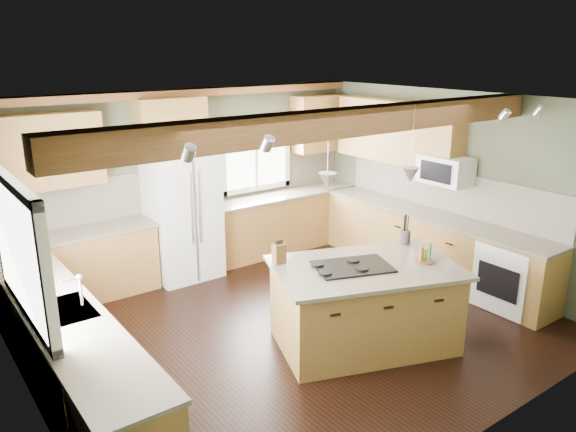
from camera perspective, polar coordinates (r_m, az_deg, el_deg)
floor at (r=6.75m, az=0.29°, el=-11.06°), size 5.60×5.60×0.00m
ceiling at (r=5.98m, az=0.33°, el=11.50°), size 5.60×5.60×0.00m
wall_back at (r=8.31m, az=-10.09°, el=3.69°), size 5.60×0.00×5.60m
wall_left at (r=5.18m, az=-25.50°, el=-5.93°), size 0.00×5.00×5.00m
wall_right at (r=8.17m, az=16.25°, el=3.05°), size 0.00×5.00×5.00m
ceiling_beam at (r=5.38m, az=5.50°, el=9.43°), size 5.55×0.26×0.26m
soffit_trim at (r=8.03m, az=-10.22°, el=12.20°), size 5.55×0.20×0.10m
backsplash_back at (r=8.32m, az=-10.01°, el=3.07°), size 5.58×0.03×0.58m
backsplash_right at (r=8.21m, az=15.86°, el=2.49°), size 0.03×3.70×0.58m
base_cab_back_left at (r=7.69m, az=-20.74°, el=-4.98°), size 2.02×0.60×0.88m
counter_back_left at (r=7.54m, az=-21.10°, el=-1.73°), size 2.06×0.64×0.04m
base_cab_back_right at (r=9.03m, az=-0.49°, el=-0.64°), size 2.62×0.60×0.88m
counter_back_right at (r=8.91m, az=-0.49°, el=2.19°), size 2.66×0.64×0.04m
base_cab_left at (r=5.64m, az=-21.44°, el=-13.27°), size 0.60×3.70×0.88m
counter_left at (r=5.43m, az=-21.96°, el=-9.04°), size 0.64×3.74×0.04m
base_cab_right at (r=8.22m, az=14.21°, el=-2.99°), size 0.60×3.70×0.88m
counter_right at (r=8.08m, az=14.44°, el=0.08°), size 0.64×3.74×0.04m
upper_cab_back_left at (r=7.37m, az=-23.73°, el=6.01°), size 1.40×0.35×0.90m
upper_cab_over_fridge at (r=7.88m, az=-11.80°, el=9.17°), size 0.96×0.35×0.70m
upper_cab_right at (r=8.49m, az=11.05°, el=8.38°), size 0.35×2.20×0.90m
upper_cab_back_corner at (r=9.29m, az=3.13°, el=9.38°), size 0.90×0.35×0.90m
window_left at (r=5.14m, az=-25.75°, el=-3.13°), size 0.04×1.60×1.05m
window_back at (r=8.80m, az=-3.39°, el=6.32°), size 1.10×0.04×1.00m
sink at (r=5.43m, az=-21.97°, el=-9.00°), size 0.50×0.65×0.03m
faucet at (r=5.41m, az=-20.29°, el=-7.21°), size 0.02×0.02×0.28m
oven at (r=7.52m, az=21.79°, el=-5.68°), size 0.60×0.72×0.84m
microwave at (r=7.92m, az=15.71°, el=4.52°), size 0.40×0.70×0.38m
pendant_left at (r=5.59m, az=4.03°, el=3.58°), size 0.18×0.18×0.16m
pendant_right at (r=5.96m, az=12.33°, el=4.08°), size 0.18×0.18×0.16m
refrigerator at (r=7.96m, az=-10.64°, el=0.08°), size 0.90×0.74×1.80m
island at (r=6.24m, az=7.75°, el=-9.14°), size 2.10×1.68×0.88m
island_top at (r=6.05m, az=7.92°, el=-5.22°), size 2.26×1.84×0.04m
cooktop at (r=5.99m, az=6.59°, el=-5.13°), size 0.93×0.77×0.02m
knife_block at (r=6.03m, az=-0.91°, el=-3.85°), size 0.14×0.11×0.22m
utensil_crock at (r=6.76m, az=11.83°, el=-2.12°), size 0.17×0.17×0.16m
bottle_tray at (r=6.25m, az=13.82°, el=-3.66°), size 0.27×0.27×0.20m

